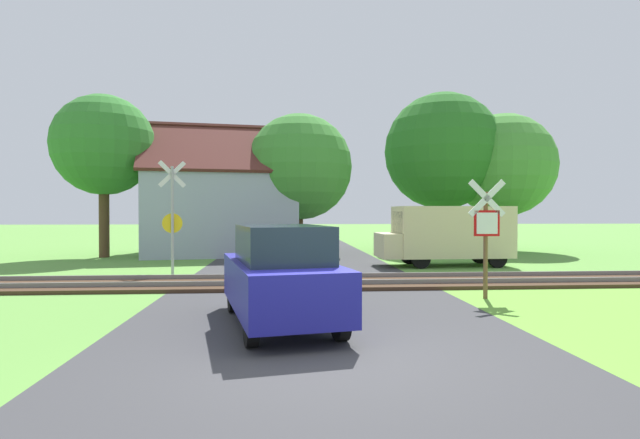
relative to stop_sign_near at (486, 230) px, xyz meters
name	(u,v)px	position (x,y,z in m)	size (l,w,h in m)	color
ground_plane	(326,359)	(-4.11, -4.48, -1.60)	(160.00, 160.00, 0.00)	#5B933D
road_asphalt	(317,326)	(-4.11, -2.48, -1.60)	(6.97, 80.00, 0.01)	#38383A
rail_track	(305,283)	(-4.11, 2.60, -1.55)	(60.00, 2.60, 0.22)	#422D1E
stop_sign_near	(486,230)	(0.00, 0.00, 0.00)	(0.88, 0.15, 2.78)	brown
crossing_sign_far	(172,213)	(-8.27, 5.13, 0.40)	(0.85, 0.27, 3.69)	#9E9EA5
house	(220,210)	(-7.80, 13.40, 0.54)	(8.00, 7.09, 6.33)	#99A3B7
tree_right	(443,151)	(3.69, 14.57, 3.64)	(6.12, 6.12, 8.31)	#513823
tree_center	(299,167)	(-3.93, 12.94, 2.61)	(5.12, 5.12, 6.78)	#513823
tree_left	(104,146)	(-12.75, 11.78, 3.41)	(4.49, 4.49, 7.29)	#513823
tree_far	(503,165)	(6.80, 14.18, 2.88)	(5.38, 5.38, 7.19)	#513823
mail_truck	(447,233)	(1.45, 7.09, -0.37)	(4.94, 2.00, 2.24)	beige
parked_car	(280,275)	(-4.74, -2.37, -0.71)	(2.40, 4.24, 1.78)	navy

